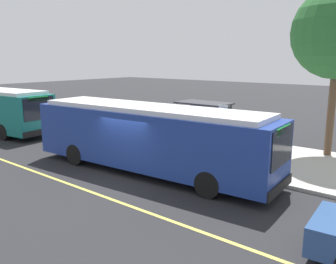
% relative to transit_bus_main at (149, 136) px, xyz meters
% --- Properties ---
extents(ground_plane, '(120.00, 120.00, 0.00)m').
position_rel_transit_bus_main_xyz_m(ground_plane, '(-0.23, -1.01, -1.62)').
color(ground_plane, '#232326').
extents(sidewalk_curb, '(44.00, 6.40, 0.15)m').
position_rel_transit_bus_main_xyz_m(sidewalk_curb, '(-0.23, 4.99, -1.54)').
color(sidewalk_curb, '#B7B2A8').
rests_on(sidewalk_curb, ground_plane).
extents(lane_stripe_center, '(36.00, 0.14, 0.01)m').
position_rel_transit_bus_main_xyz_m(lane_stripe_center, '(-0.23, -3.21, -1.61)').
color(lane_stripe_center, '#E0D64C').
rests_on(lane_stripe_center, ground_plane).
extents(transit_bus_main, '(11.83, 3.36, 2.95)m').
position_rel_transit_bus_main_xyz_m(transit_bus_main, '(0.00, 0.00, 0.00)').
color(transit_bus_main, navy).
rests_on(transit_bus_main, ground_plane).
extents(bus_shelter, '(2.90, 1.60, 2.48)m').
position_rel_transit_bus_main_xyz_m(bus_shelter, '(-0.52, 4.97, 0.30)').
color(bus_shelter, '#333338').
rests_on(bus_shelter, sidewalk_curb).
extents(waiting_bench, '(1.60, 0.48, 0.95)m').
position_rel_transit_bus_main_xyz_m(waiting_bench, '(-0.47, 5.09, -0.98)').
color(waiting_bench, brown).
rests_on(waiting_bench, sidewalk_curb).
extents(route_sign_post, '(0.44, 0.08, 2.80)m').
position_rel_transit_bus_main_xyz_m(route_sign_post, '(2.27, 2.40, 0.34)').
color(route_sign_post, '#333338').
rests_on(route_sign_post, sidewalk_curb).
extents(pedestrian_commuter, '(0.24, 0.40, 1.69)m').
position_rel_transit_bus_main_xyz_m(pedestrian_commuter, '(-2.04, 3.19, -0.50)').
color(pedestrian_commuter, '#282D47').
rests_on(pedestrian_commuter, sidewalk_curb).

